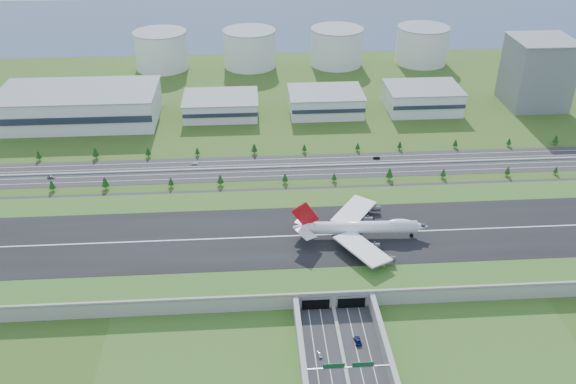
{
  "coord_description": "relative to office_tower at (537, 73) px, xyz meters",
  "views": [
    {
      "loc": [
        -36.62,
        -271.95,
        194.54
      ],
      "look_at": [
        -16.05,
        35.0,
        15.37
      ],
      "focal_mm": 38.0,
      "sensor_mm": 36.0,
      "label": 1
    }
  ],
  "objects": [
    {
      "name": "airfield_deck",
      "position": [
        -200.0,
        -195.09,
        -23.38
      ],
      "size": [
        520.0,
        100.0,
        9.2
      ],
      "color": "gray",
      "rests_on": "ground"
    },
    {
      "name": "hangar_mid_c",
      "position": [
        -95.0,
        -5.0,
        -18.0
      ],
      "size": [
        58.0,
        42.0,
        19.0
      ],
      "primitive_type": "cube",
      "color": "silver",
      "rests_on": "ground"
    },
    {
      "name": "fuel_tank_a",
      "position": [
        -320.0,
        115.0,
        -10.0
      ],
      "size": [
        50.0,
        50.0,
        35.0
      ],
      "primitive_type": "cylinder",
      "color": "silver",
      "rests_on": "ground"
    },
    {
      "name": "office_tower",
      "position": [
        0.0,
        0.0,
        0.0
      ],
      "size": [
        46.0,
        46.0,
        55.0
      ],
      "primitive_type": "cube",
      "color": "slate",
      "rests_on": "ground"
    },
    {
      "name": "ground",
      "position": [
        -200.0,
        -195.0,
        -27.5
      ],
      "size": [
        1200.0,
        1200.0,
        0.0
      ],
      "primitive_type": "plane",
      "color": "#364C17",
      "rests_on": "ground"
    },
    {
      "name": "car_7",
      "position": [
        -276.16,
        -91.76,
        -26.72
      ],
      "size": [
        4.61,
        1.94,
        1.33
      ],
      "primitive_type": "imported",
      "rotation": [
        0.0,
        0.0,
        -1.55
      ],
      "color": "silver",
      "rests_on": "ground"
    },
    {
      "name": "fuel_tank_b",
      "position": [
        -235.0,
        115.0,
        -10.0
      ],
      "size": [
        50.0,
        50.0,
        35.0
      ],
      "primitive_type": "cylinder",
      "color": "silver",
      "rests_on": "ground"
    },
    {
      "name": "hangar_mid_a",
      "position": [
        -260.0,
        -5.0,
        -20.0
      ],
      "size": [
        58.0,
        42.0,
        15.0
      ],
      "primitive_type": "cube",
      "color": "silver",
      "rests_on": "ground"
    },
    {
      "name": "hangar_west",
      "position": [
        -370.0,
        -10.0,
        -15.0
      ],
      "size": [
        120.0,
        60.0,
        25.0
      ],
      "primitive_type": "cube",
      "color": "silver",
      "rests_on": "ground"
    },
    {
      "name": "fuel_tank_c",
      "position": [
        -150.0,
        115.0,
        -10.0
      ],
      "size": [
        50.0,
        50.0,
        35.0
      ],
      "primitive_type": "cylinder",
      "color": "silver",
      "rests_on": "ground"
    },
    {
      "name": "car_2",
      "position": [
        -192.24,
        -268.69,
        -26.53
      ],
      "size": [
        3.15,
        6.28,
        1.71
      ],
      "primitive_type": "imported",
      "rotation": [
        0.0,
        0.0,
        3.19
      ],
      "color": "#0D1342",
      "rests_on": "ground"
    },
    {
      "name": "north_expressway",
      "position": [
        -200.0,
        -100.0,
        -27.44
      ],
      "size": [
        560.0,
        36.0,
        0.12
      ],
      "primitive_type": "cube",
      "color": "#28282B",
      "rests_on": "ground"
    },
    {
      "name": "car_5",
      "position": [
        -149.36,
        -91.93,
        -26.58
      ],
      "size": [
        5.05,
        2.48,
        1.59
      ],
      "primitive_type": "imported",
      "rotation": [
        0.0,
        0.0,
        -1.74
      ],
      "color": "black",
      "rests_on": "ground"
    },
    {
      "name": "bay_water",
      "position": [
        -200.0,
        285.0,
        -27.47
      ],
      "size": [
        1200.0,
        260.0,
        0.06
      ],
      "primitive_type": "cube",
      "color": "#384C6C",
      "rests_on": "ground"
    },
    {
      "name": "sign_gantry_near",
      "position": [
        -200.0,
        -290.04,
        -20.55
      ],
      "size": [
        38.7,
        0.7,
        9.8
      ],
      "color": "gray",
      "rests_on": "ground"
    },
    {
      "name": "car_4",
      "position": [
        -369.49,
        -105.25,
        -26.57
      ],
      "size": [
        5.04,
        2.83,
        1.62
      ],
      "primitive_type": "imported",
      "rotation": [
        0.0,
        0.0,
        1.37
      ],
      "color": "slate",
      "rests_on": "ground"
    },
    {
      "name": "car_0",
      "position": [
        -210.0,
        -275.83,
        -26.68
      ],
      "size": [
        2.15,
        4.29,
        1.4
      ],
      "primitive_type": "imported",
      "rotation": [
        0.0,
        0.0,
        0.12
      ],
      "color": "silver",
      "rests_on": "ground"
    },
    {
      "name": "boeing_747",
      "position": [
        -179.55,
        -198.4,
        -13.05
      ],
      "size": [
        73.88,
        69.74,
        22.83
      ],
      "rotation": [
        0.0,
        0.0,
        -0.04
      ],
      "color": "white",
      "rests_on": "airfield_deck"
    },
    {
      "name": "fuel_tank_d",
      "position": [
        -65.0,
        115.0,
        -10.0
      ],
      "size": [
        50.0,
        50.0,
        35.0
      ],
      "primitive_type": "cylinder",
      "color": "silver",
      "rests_on": "ground"
    },
    {
      "name": "tree_row",
      "position": [
        -191.8,
        -101.18,
        -22.91
      ],
      "size": [
        507.41,
        48.64,
        8.46
      ],
      "color": "#3D2819",
      "rests_on": "ground"
    },
    {
      "name": "underpass_road",
      "position": [
        -200.0,
        -294.42,
        -24.07
      ],
      "size": [
        38.8,
        120.4,
        8.0
      ],
      "color": "#28282B",
      "rests_on": "ground"
    },
    {
      "name": "hangar_mid_b",
      "position": [
        -175.0,
        -5.0,
        -19.0
      ],
      "size": [
        58.0,
        42.0,
        17.0
      ],
      "primitive_type": "cube",
      "color": "silver",
      "rests_on": "ground"
    }
  ]
}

